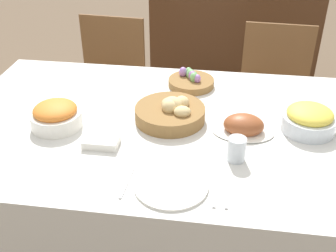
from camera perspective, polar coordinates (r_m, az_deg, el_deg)
ground_plane at (r=2.26m, az=0.45°, el=-16.61°), size 12.00×12.00×0.00m
dining_table at (r=1.98m, az=0.49°, el=-9.22°), size 1.87×1.11×0.77m
chair_far_left at (r=2.76m, az=-8.00°, el=5.64°), size 0.45×0.45×0.89m
chair_far_right at (r=2.68m, az=14.04°, el=4.13°), size 0.44×0.44×0.89m
sideboard at (r=3.62m, az=8.78°, el=12.09°), size 1.33×0.44×0.97m
bread_basket at (r=1.76m, az=0.39°, el=1.92°), size 0.29×0.29×0.11m
egg_basket at (r=2.06m, az=3.15°, el=6.15°), size 0.22×0.22×0.08m
ham_platter at (r=1.71m, az=10.19°, el=-0.02°), size 0.25×0.17×0.09m
carrot_bowl at (r=1.77m, az=-14.94°, el=1.39°), size 0.21×0.21×0.11m
pineapple_bowl at (r=1.78m, az=18.55°, el=0.87°), size 0.22×0.22×0.11m
dinner_plate at (r=1.43m, az=0.44°, el=-7.98°), size 0.25×0.25×0.01m
fork at (r=1.45m, az=-5.54°, el=-7.48°), size 0.02×0.18×0.00m
knife at (r=1.42m, az=6.57°, el=-8.56°), size 0.02×0.18×0.00m
spoon at (r=1.42m, az=7.79°, el=-8.65°), size 0.02×0.18×0.00m
drinking_cup at (r=1.54m, az=9.28°, el=-3.12°), size 0.07×0.07×0.09m
butter_dish at (r=1.63m, az=-9.03°, el=-2.16°), size 0.13×0.08×0.03m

